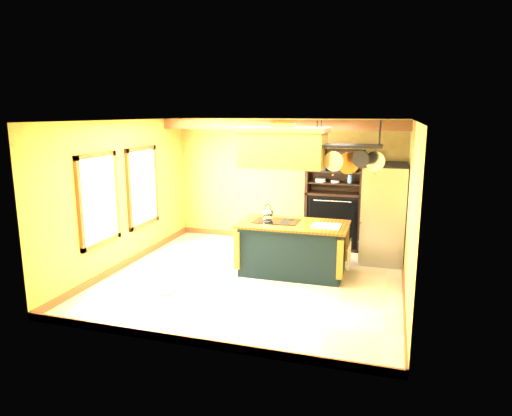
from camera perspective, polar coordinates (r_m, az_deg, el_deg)
The scene contains 15 objects.
floor at distance 8.04m, azimuth -0.24°, elevation -8.73°, with size 5.00×5.00×0.00m, color beige.
ceiling at distance 7.53m, azimuth -0.25°, elevation 10.89°, with size 5.00×5.00×0.00m, color white.
wall_back at distance 10.05m, azimuth 3.96°, elevation 3.38°, with size 5.00×0.02×2.70m, color gold.
wall_front at distance 5.40m, azimuth -8.11°, elevation -4.14°, with size 5.00×0.02×2.70m, color gold.
wall_left at distance 8.73m, azimuth -16.14°, elevation 1.64°, with size 0.02×5.00×2.70m, color gold.
wall_right at distance 7.35m, azimuth 18.73°, elevation -0.37°, with size 0.02×5.00×2.70m, color gold.
ceiling_beam at distance 9.17m, azimuth 2.93°, elevation 10.36°, with size 5.00×0.15×0.20m, color brown.
window_near at distance 8.05m, azimuth -19.02°, elevation 1.00°, with size 0.06×1.06×1.56m.
window_far at distance 9.20m, azimuth -13.96°, elevation 2.58°, with size 0.06×1.06×1.56m.
kitchen_island at distance 8.17m, azimuth 4.62°, elevation -4.97°, with size 1.93×1.08×1.11m.
range_hood at distance 7.88m, azimuth 3.42°, elevation 7.69°, with size 1.51×0.85×0.80m.
pot_rack at distance 7.72m, azimuth 11.49°, elevation 6.87°, with size 1.18×0.54×0.89m.
refrigerator at distance 9.06m, azimuth 15.62°, elevation -0.85°, with size 0.80×0.95×1.85m.
hutch at distance 9.75m, azimuth 9.71°, elevation -0.20°, with size 1.17×0.54×2.08m.
floor_register at distance 7.50m, azimuth -11.59°, elevation -10.50°, with size 0.28×0.12×0.01m, color black.
Camera 1 is at (2.22, -7.19, 2.82)m, focal length 32.00 mm.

